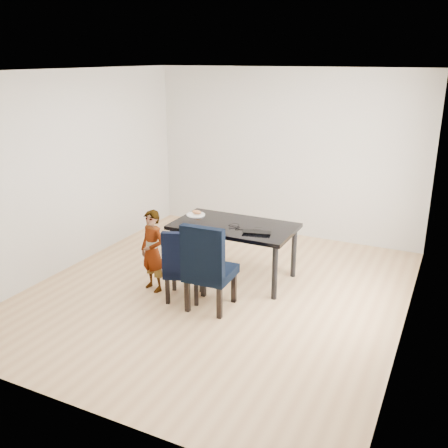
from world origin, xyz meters
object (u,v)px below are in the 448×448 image
at_px(plate, 196,215).
at_px(laptop, 257,231).
at_px(chair_right, 211,265).
at_px(child, 153,251).
at_px(chair_left, 184,263).
at_px(dining_table, 234,251).

bearing_deg(plate, laptop, -15.17).
relative_size(chair_right, child, 1.02).
height_order(plate, laptop, laptop).
xyz_separation_m(chair_right, plate, (-0.77, 1.03, 0.22)).
xyz_separation_m(chair_left, child, (-0.47, 0.03, 0.07)).
xyz_separation_m(chair_right, laptop, (0.27, 0.75, 0.23)).
bearing_deg(plate, dining_table, -12.36).
xyz_separation_m(dining_table, child, (-0.76, -0.79, 0.15)).
distance_m(chair_right, laptop, 0.83).
bearing_deg(dining_table, laptop, -19.80).
relative_size(dining_table, laptop, 4.53).
bearing_deg(chair_left, chair_right, -28.83).
distance_m(dining_table, child, 1.11).
relative_size(chair_left, plate, 3.54).
relative_size(chair_right, laptop, 3.05).
xyz_separation_m(chair_left, laptop, (0.67, 0.68, 0.30)).
bearing_deg(laptop, dining_table, -33.01).
bearing_deg(plate, chair_right, -53.38).
bearing_deg(chair_right, chair_left, 167.76).
bearing_deg(laptop, child, 16.42).
bearing_deg(chair_left, plate, 91.82).
relative_size(chair_left, laptop, 2.61).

